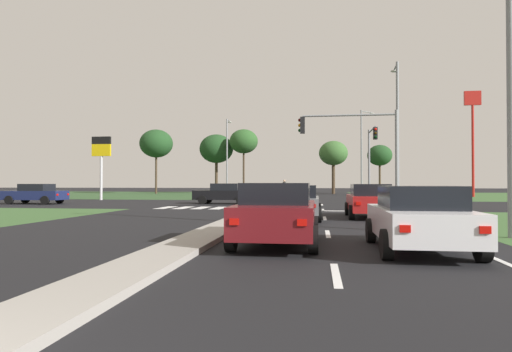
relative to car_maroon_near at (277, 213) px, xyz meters
name	(u,v)px	position (x,y,z in m)	size (l,w,h in m)	color
ground_plane	(274,204)	(-2.16, 20.71, -0.81)	(200.00, 200.00, 0.00)	black
grass_verge_far_left	(108,194)	(-27.66, 45.21, -0.80)	(35.00, 35.00, 0.01)	#2D4C28
grass_verge_far_right	(503,196)	(23.34, 45.21, -0.80)	(35.00, 35.00, 0.01)	#385B2D
median_island_near	(211,233)	(-2.16, 1.71, -0.74)	(1.20, 22.00, 0.14)	gray
median_island_far	(293,194)	(-2.16, 45.71, -0.74)	(1.20, 36.00, 0.14)	gray
lane_dash_near	(336,275)	(1.34, -3.50, -0.80)	(0.14, 2.00, 0.01)	silver
lane_dash_second	(328,234)	(1.34, 2.50, -0.80)	(0.14, 2.00, 0.01)	silver
lane_dash_third	(325,218)	(1.34, 8.50, -0.80)	(0.14, 2.00, 0.01)	silver
lane_dash_fourth	(323,210)	(1.34, 14.50, -0.80)	(0.14, 2.00, 0.01)	silver
lane_dash_fifth	(322,205)	(1.34, 20.50, -0.80)	(0.14, 2.00, 0.01)	silver
edge_line_right	(440,235)	(4.69, 2.71, -0.80)	(0.14, 24.00, 0.01)	silver
stop_bar_near	(329,211)	(1.64, 13.71, -0.80)	(6.40, 0.50, 0.01)	silver
crosswalk_bar_near	(166,208)	(-8.56, 15.51, -0.80)	(0.70, 2.80, 0.01)	silver
crosswalk_bar_second	(183,208)	(-7.41, 15.51, -0.80)	(0.70, 2.80, 0.01)	silver
crosswalk_bar_third	(201,208)	(-6.26, 15.51, -0.80)	(0.70, 2.80, 0.01)	silver
crosswalk_bar_fourth	(219,208)	(-5.11, 15.51, -0.80)	(0.70, 2.80, 0.01)	silver
crosswalk_bar_fifth	(237,208)	(-3.96, 15.51, -0.80)	(0.70, 2.80, 0.01)	silver
crosswalk_bar_sixth	(255,208)	(-2.81, 15.51, -0.80)	(0.70, 2.80, 0.01)	silver
crosswalk_bar_seventh	(274,208)	(-1.66, 15.51, -0.80)	(0.70, 2.80, 0.01)	silver
car_maroon_near	(277,213)	(0.00, 0.00, 0.00)	(2.09, 4.32, 1.58)	maroon
car_grey_second	(298,202)	(0.19, 7.74, -0.05)	(1.98, 4.47, 1.48)	slate
car_navy_third	(35,194)	(-19.97, 18.80, -0.03)	(4.53, 2.02, 1.51)	#161E47
car_white_fourth	(419,218)	(3.36, -0.60, -0.03)	(2.08, 4.19, 1.51)	silver
car_black_fifth	(224,193)	(-5.96, 21.01, -0.02)	(4.51, 1.95, 1.54)	black
car_red_sixth	(370,200)	(3.38, 9.12, -0.02)	(2.05, 4.21, 1.53)	#A31919
car_blue_seventh	(281,188)	(-4.47, 54.32, -0.03)	(2.08, 4.58, 1.50)	navy
traffic_signal_near_right	(359,141)	(3.39, 14.11, 3.18)	(5.62, 0.32, 5.70)	gray
traffic_signal_far_right	(371,151)	(5.44, 25.77, 3.40)	(0.32, 4.50, 6.17)	gray
street_lamp_near	(502,59)	(6.34, 2.32, 4.37)	(2.52, 0.68, 9.23)	gray
street_lamp_second	(397,126)	(6.56, 20.23, 4.74)	(0.56, 2.01, 10.03)	gray
street_lamp_third	(227,153)	(-10.87, 45.36, 4.75)	(0.56, 1.92, 10.08)	gray
street_lamp_fourth	(362,148)	(6.69, 45.33, 5.18)	(1.89, 1.80, 10.83)	gray
pedestrian_at_median	(284,187)	(-2.08, 29.81, 0.39)	(0.34, 0.34, 1.74)	maroon
fastfood_pole_sign	(473,120)	(18.41, 40.74, 7.90)	(1.80, 0.40, 11.97)	red
fuel_price_totem	(101,154)	(-18.74, 26.46, 3.47)	(1.80, 0.24, 5.86)	silver
treeline_near	(156,144)	(-22.33, 49.49, 6.50)	(4.81, 4.81, 9.38)	#423323
treeline_second	(216,149)	(-14.58, 54.82, 6.06)	(5.24, 5.24, 9.13)	#423323
treeline_third	(244,142)	(-9.95, 53.00, 6.98)	(4.26, 4.26, 9.63)	#423323
treeline_fourth	(333,153)	(3.28, 51.98, 4.99)	(4.10, 4.10, 7.60)	#423323
treeline_fifth	(380,156)	(9.72, 51.79, 4.63)	(3.44, 3.44, 6.94)	#423323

